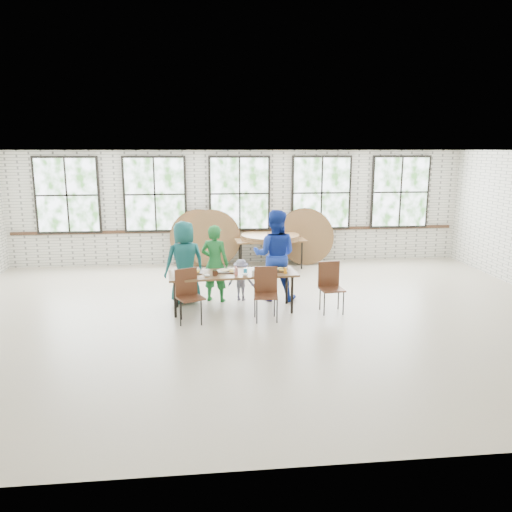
{
  "coord_description": "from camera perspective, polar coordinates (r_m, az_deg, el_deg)",
  "views": [
    {
      "loc": [
        -0.99,
        -8.73,
        3.02
      ],
      "look_at": [
        0.0,
        0.4,
        1.05
      ],
      "focal_mm": 35.0,
      "sensor_mm": 36.0,
      "label": 1
    }
  ],
  "objects": [
    {
      "name": "tabletop_clutter",
      "position": [
        9.37,
        -2.18,
        -1.83
      ],
      "size": [
        2.03,
        0.58,
        0.11
      ],
      "color": "black",
      "rests_on": "dining_table"
    },
    {
      "name": "adult_teal",
      "position": [
        10.02,
        -8.17,
        -0.68
      ],
      "size": [
        0.93,
        0.76,
        1.65
      ],
      "primitive_type": "imported",
      "rotation": [
        0.0,
        0.0,
        3.48
      ],
      "color": "#175855",
      "rests_on": "ground"
    },
    {
      "name": "chair_near_left",
      "position": [
        8.94,
        -7.74,
        -3.98
      ],
      "size": [
        0.55,
        0.54,
        0.95
      ],
      "rotation": [
        0.0,
        0.0,
        0.43
      ],
      "color": "#532D1B",
      "rests_on": "ground"
    },
    {
      "name": "round_tops_stacked",
      "position": [
        12.87,
        1.65,
        2.19
      ],
      "size": [
        1.5,
        1.5,
        0.13
      ],
      "color": "brown",
      "rests_on": "storage_table"
    },
    {
      "name": "storage_table",
      "position": [
        12.89,
        1.64,
        1.67
      ],
      "size": [
        1.85,
        0.87,
        0.74
      ],
      "rotation": [
        0.0,
        0.0,
        0.07
      ],
      "color": "brown",
      "rests_on": "ground"
    },
    {
      "name": "adult_blue",
      "position": [
        10.09,
        2.17,
        0.1
      ],
      "size": [
        1.04,
        0.9,
        1.84
      ],
      "primitive_type": "imported",
      "rotation": [
        0.0,
        0.0,
        2.89
      ],
      "color": "#16309B",
      "rests_on": "ground"
    },
    {
      "name": "adult_green",
      "position": [
        10.02,
        -4.72,
        -0.85
      ],
      "size": [
        0.66,
        0.55,
        1.56
      ],
      "primitive_type": "imported",
      "rotation": [
        0.0,
        0.0,
        2.78
      ],
      "color": "#1D6E2F",
      "rests_on": "ground"
    },
    {
      "name": "chair_spare",
      "position": [
        9.52,
        8.48,
        -3.01
      ],
      "size": [
        0.46,
        0.45,
        0.95
      ],
      "rotation": [
        0.0,
        0.0,
        0.1
      ],
      "color": "#532D1B",
      "rests_on": "ground"
    },
    {
      "name": "toddler",
      "position": [
        10.13,
        -1.71,
        -2.74
      ],
      "size": [
        0.62,
        0.47,
        0.85
      ],
      "primitive_type": "imported",
      "rotation": [
        0.0,
        0.0,
        2.81
      ],
      "color": "#1C1440",
      "rests_on": "ground"
    },
    {
      "name": "room",
      "position": [
        13.26,
        -1.89,
        6.94
      ],
      "size": [
        12.0,
        12.0,
        12.0
      ],
      "color": "#B2A48D",
      "rests_on": "ground"
    },
    {
      "name": "chair_near_right",
      "position": [
        9.0,
        1.12,
        -3.76
      ],
      "size": [
        0.46,
        0.45,
        0.95
      ],
      "rotation": [
        0.0,
        0.0,
        -0.12
      ],
      "color": "#532D1B",
      "rests_on": "ground"
    },
    {
      "name": "dining_table",
      "position": [
        9.43,
        -2.64,
        -2.22
      ],
      "size": [
        2.45,
        0.97,
        0.74
      ],
      "rotation": [
        0.0,
        0.0,
        0.07
      ],
      "color": "brown",
      "rests_on": "ground"
    },
    {
      "name": "round_tops_leaning",
      "position": [
        13.18,
        -0.01,
        2.13
      ],
      "size": [
        4.35,
        0.43,
        1.49
      ],
      "color": "brown",
      "rests_on": "ground"
    }
  ]
}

